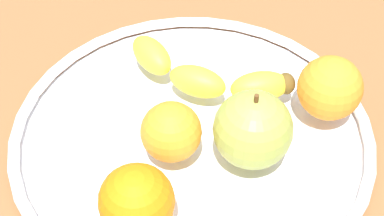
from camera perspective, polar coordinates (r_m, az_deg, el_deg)
The scene contains 7 objects.
ground_plane at distance 64.37cm, azimuth 0.00°, elevation -4.16°, with size 165.69×165.69×4.00cm, color brown.
fruit_bowl at distance 62.14cm, azimuth 0.00°, elevation -2.46°, with size 38.28×38.28×1.80cm.
banana at distance 64.67cm, azimuth 1.37°, elevation 3.27°, with size 20.56×7.94×3.39cm.
apple at distance 56.42cm, azimuth 5.93°, elevation -2.11°, with size 7.77×7.77×8.57cm.
orange_front_left at distance 57.10cm, azimuth -2.04°, elevation -2.34°, with size 6.06×6.06×6.06cm, color orange.
orange_center at distance 51.92cm, azimuth -5.41°, elevation -8.99°, with size 6.78×6.78×6.78cm, color orange.
orange_back_right at distance 62.35cm, azimuth 13.26°, elevation 1.91°, with size 6.82×6.82×6.82cm, color orange.
Camera 1 is at (12.25, -38.81, 47.87)cm, focal length 54.88 mm.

